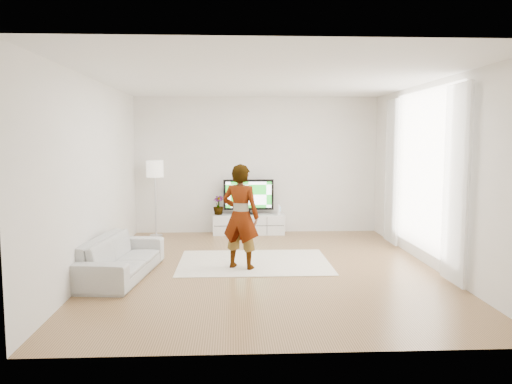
{
  "coord_description": "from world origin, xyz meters",
  "views": [
    {
      "loc": [
        -0.5,
        -7.32,
        1.93
      ],
      "look_at": [
        -0.14,
        0.4,
        1.11
      ],
      "focal_mm": 35.0,
      "sensor_mm": 36.0,
      "label": 1
    }
  ],
  "objects_px": {
    "player": "(241,216)",
    "floor_lamp": "(155,172)",
    "television": "(249,195)",
    "media_console": "(249,224)",
    "rug": "(254,262)",
    "sofa": "(121,257)"
  },
  "relations": [
    {
      "from": "player",
      "to": "floor_lamp",
      "type": "bearing_deg",
      "value": -35.41
    },
    {
      "from": "television",
      "to": "floor_lamp",
      "type": "bearing_deg",
      "value": -176.02
    },
    {
      "from": "television",
      "to": "media_console",
      "type": "bearing_deg",
      "value": -90.0
    },
    {
      "from": "rug",
      "to": "media_console",
      "type": "bearing_deg",
      "value": 90.15
    },
    {
      "from": "player",
      "to": "floor_lamp",
      "type": "height_order",
      "value": "player"
    },
    {
      "from": "player",
      "to": "floor_lamp",
      "type": "distance_m",
      "value": 3.16
    },
    {
      "from": "sofa",
      "to": "floor_lamp",
      "type": "relative_size",
      "value": 1.27
    },
    {
      "from": "television",
      "to": "rug",
      "type": "xyz_separation_m",
      "value": [
        0.01,
        -2.43,
        -0.79
      ]
    },
    {
      "from": "media_console",
      "to": "sofa",
      "type": "bearing_deg",
      "value": -121.63
    },
    {
      "from": "player",
      "to": "sofa",
      "type": "bearing_deg",
      "value": 34.15
    },
    {
      "from": "player",
      "to": "television",
      "type": "bearing_deg",
      "value": -71.73
    },
    {
      "from": "player",
      "to": "sofa",
      "type": "distance_m",
      "value": 1.81
    },
    {
      "from": "rug",
      "to": "floor_lamp",
      "type": "relative_size",
      "value": 1.55
    },
    {
      "from": "television",
      "to": "sofa",
      "type": "bearing_deg",
      "value": -121.4
    },
    {
      "from": "television",
      "to": "rug",
      "type": "bearing_deg",
      "value": -89.85
    },
    {
      "from": "sofa",
      "to": "rug",
      "type": "bearing_deg",
      "value": -63.15
    },
    {
      "from": "rug",
      "to": "player",
      "type": "relative_size",
      "value": 1.5
    },
    {
      "from": "floor_lamp",
      "to": "player",
      "type": "bearing_deg",
      "value": -57.97
    },
    {
      "from": "sofa",
      "to": "floor_lamp",
      "type": "distance_m",
      "value": 3.16
    },
    {
      "from": "media_console",
      "to": "player",
      "type": "relative_size",
      "value": 0.93
    },
    {
      "from": "sofa",
      "to": "floor_lamp",
      "type": "bearing_deg",
      "value": 5.97
    },
    {
      "from": "media_console",
      "to": "rug",
      "type": "relative_size",
      "value": 0.62
    }
  ]
}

